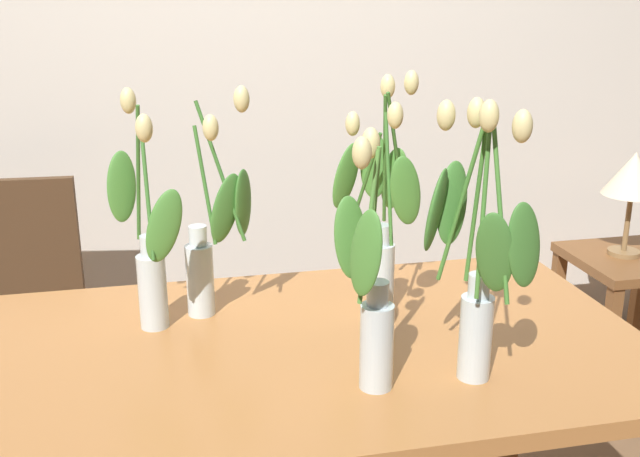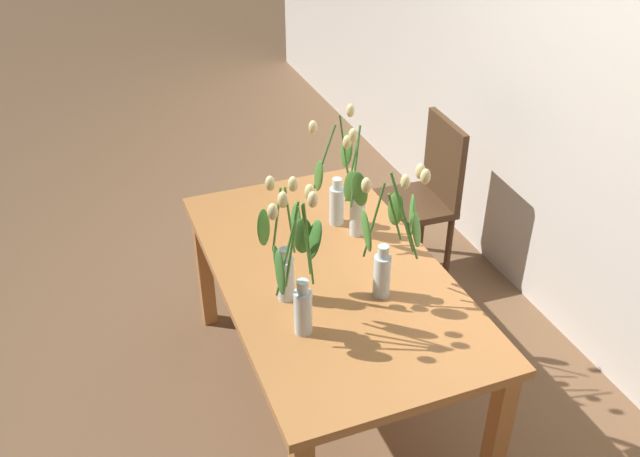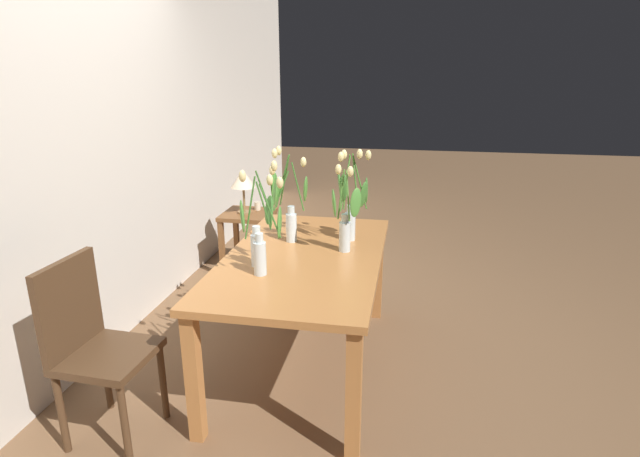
{
  "view_description": "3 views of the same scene",
  "coord_description": "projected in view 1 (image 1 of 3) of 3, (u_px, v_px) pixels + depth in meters",
  "views": [
    {
      "loc": [
        -0.29,
        -1.52,
        1.51
      ],
      "look_at": [
        0.06,
        0.07,
        0.99
      ],
      "focal_mm": 41.82,
      "sensor_mm": 36.0,
      "label": 1
    },
    {
      "loc": [
        2.15,
        -0.87,
        2.44
      ],
      "look_at": [
        -0.01,
        -0.04,
        0.95
      ],
      "focal_mm": 38.92,
      "sensor_mm": 36.0,
      "label": 2
    },
    {
      "loc": [
        -2.69,
        -0.59,
        1.78
      ],
      "look_at": [
        0.1,
        -0.08,
        0.88
      ],
      "focal_mm": 28.19,
      "sensor_mm": 36.0,
      "label": 3
    }
  ],
  "objects": [
    {
      "name": "tulip_vase_1",
      "position": [
        210.0,
        249.0,
        1.8
      ],
      "size": [
        0.17,
        0.13,
        0.57
      ],
      "color": "silver",
      "rests_on": "dining_table"
    },
    {
      "name": "tulip_vase_3",
      "position": [
        476.0,
        271.0,
        1.47
      ],
      "size": [
        0.22,
        0.21,
        0.59
      ],
      "color": "silver",
      "rests_on": "dining_table"
    },
    {
      "name": "dining_chair",
      "position": [
        18.0,
        307.0,
        2.44
      ],
      "size": [
        0.42,
        0.42,
        0.93
      ],
      "color": "#4C331E",
      "rests_on": "ground"
    },
    {
      "name": "side_table",
      "position": [
        629.0,
        284.0,
        2.87
      ],
      "size": [
        0.44,
        0.44,
        0.55
      ],
      "color": "brown",
      "rests_on": "ground"
    },
    {
      "name": "tulip_vase_2",
      "position": [
        371.0,
        306.0,
        1.46
      ],
      "size": [
        0.12,
        0.19,
        0.53
      ],
      "color": "silver",
      "rests_on": "dining_table"
    },
    {
      "name": "tulip_vase_4",
      "position": [
        149.0,
        256.0,
        1.73
      ],
      "size": [
        0.19,
        0.23,
        0.56
      ],
      "color": "silver",
      "rests_on": "dining_table"
    },
    {
      "name": "room_wall_rear",
      "position": [
        230.0,
        36.0,
        2.79
      ],
      "size": [
        9.0,
        0.1,
        2.7
      ],
      "primitive_type": "cube",
      "color": "silver",
      "rests_on": "ground"
    },
    {
      "name": "table_lamp",
      "position": [
        633.0,
        177.0,
        2.76
      ],
      "size": [
        0.22,
        0.22,
        0.4
      ],
      "color": "olive",
      "rests_on": "side_table"
    },
    {
      "name": "tulip_vase_0",
      "position": [
        381.0,
        219.0,
        1.82
      ],
      "size": [
        0.24,
        0.26,
        0.59
      ],
      "color": "silver",
      "rests_on": "dining_table"
    },
    {
      "name": "dining_table",
      "position": [
        301.0,
        379.0,
        1.73
      ],
      "size": [
        1.6,
        0.9,
        0.74
      ],
      "color": "#B7753D",
      "rests_on": "ground"
    }
  ]
}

